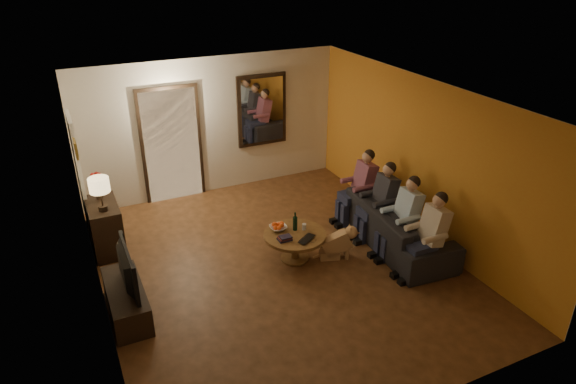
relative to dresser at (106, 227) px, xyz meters
name	(u,v)px	position (x,y,z in m)	size (l,w,h in m)	color
floor	(279,266)	(2.25, -1.60, -0.40)	(5.00, 6.00, 0.01)	#452912
ceiling	(277,98)	(2.25, -1.60, 2.20)	(5.00, 6.00, 0.01)	white
back_wall	(212,126)	(2.25, 1.40, 0.90)	(5.00, 0.02, 2.60)	beige
front_wall	(411,314)	(2.25, -4.60, 0.90)	(5.00, 0.02, 2.60)	beige
left_wall	(91,226)	(-0.25, -1.60, 0.90)	(0.02, 6.00, 2.60)	beige
right_wall	(421,160)	(4.75, -1.60, 0.90)	(0.02, 6.00, 2.60)	beige
orange_accent	(420,160)	(4.74, -1.60, 0.90)	(0.01, 6.00, 2.60)	orange
kitchen_doorway	(172,146)	(1.45, 1.38, 0.65)	(1.00, 0.06, 2.10)	#FFE0A5
door_trim	(172,146)	(1.45, 1.37, 0.65)	(1.12, 0.04, 2.22)	black
fridge_glimpse	(186,151)	(1.70, 1.38, 0.50)	(0.45, 0.03, 1.70)	silver
mirror_frame	(262,110)	(3.25, 1.36, 1.10)	(1.00, 0.05, 1.40)	black
mirror_glass	(262,111)	(3.25, 1.33, 1.10)	(0.86, 0.02, 1.26)	white
white_door	(80,177)	(-0.21, 0.70, 0.62)	(0.06, 0.85, 2.04)	white
framed_art	(76,149)	(-0.22, -0.30, 1.45)	(0.03, 0.28, 0.24)	#B28C33
art_canvas	(77,149)	(-0.21, -0.30, 1.45)	(0.01, 0.22, 0.18)	brown
dresser	(106,227)	(0.00, 0.00, 0.00)	(0.45, 0.90, 0.80)	black
table_lamp	(101,194)	(0.00, -0.22, 0.67)	(0.30, 0.30, 0.54)	beige
flower_vase	(97,186)	(0.00, 0.22, 0.62)	(0.14, 0.14, 0.44)	red
tv_stand	(127,300)	(0.00, -1.75, -0.20)	(0.45, 1.23, 0.41)	black
tv	(121,269)	(0.00, -1.75, 0.29)	(0.13, 0.98, 0.57)	black
sofa	(396,224)	(4.23, -1.80, -0.06)	(0.91, 2.34, 0.68)	black
person_a	(429,238)	(4.13, -2.70, 0.20)	(0.60, 0.40, 1.20)	tan
person_b	(404,220)	(4.13, -2.10, 0.20)	(0.60, 0.40, 1.20)	tan
person_c	(381,203)	(4.13, -1.50, 0.20)	(0.60, 0.40, 1.20)	tan
person_d	(361,189)	(4.13, -0.90, 0.20)	(0.60, 0.40, 1.20)	tan
dog	(336,242)	(3.15, -1.78, -0.12)	(0.56, 0.24, 0.56)	#B87855
coffee_table	(295,246)	(2.56, -1.53, -0.17)	(0.96, 0.96, 0.45)	brown
bowl	(278,228)	(2.38, -1.31, 0.08)	(0.26, 0.26, 0.06)	white
oranges	(278,224)	(2.38, -1.31, 0.15)	(0.20, 0.20, 0.08)	#FF5415
wine_bottle	(295,221)	(2.61, -1.43, 0.21)	(0.07, 0.07, 0.31)	black
wine_glass	(304,227)	(2.74, -1.48, 0.10)	(0.06, 0.06, 0.10)	silver
book_stack	(285,238)	(2.34, -1.63, 0.09)	(0.20, 0.15, 0.07)	black
laptop	(309,240)	(2.66, -1.81, 0.06)	(0.33, 0.21, 0.03)	black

